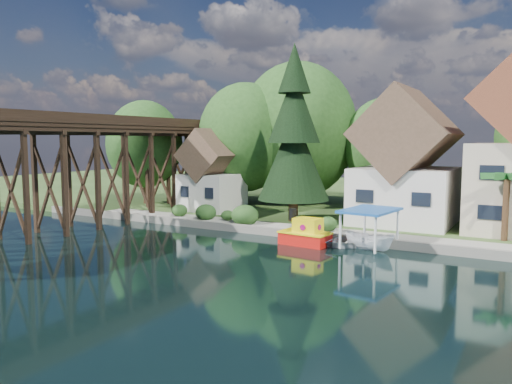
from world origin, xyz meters
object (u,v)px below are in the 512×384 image
house_left (406,166)px  conifer (294,137)px  palm_tree (507,178)px  tugboat (306,234)px  trestle_bridge (101,162)px  boat_canopy (370,233)px  shed (212,176)px  boat_white_a (338,240)px

house_left → conifer: 9.37m
house_left → conifer: conifer is taller
house_left → palm_tree: 8.60m
tugboat → house_left: bearing=65.7°
house_left → conifer: bearing=-156.4°
trestle_bridge → tugboat: bearing=3.3°
palm_tree → boat_canopy: bearing=-146.2°
trestle_bridge → shed: 10.69m
shed → tugboat: (13.58, -8.27, -3.08)m
boat_white_a → tugboat: bearing=99.8°
conifer → tugboat: bearing=-57.6°
house_left → conifer: size_ratio=0.76×
trestle_bridge → boat_canopy: (22.91, 1.67, -4.17)m
palm_tree → tugboat: size_ratio=1.33×
trestle_bridge → tugboat: size_ratio=12.17×
shed → boat_white_a: 17.73m
house_left → palm_tree: bearing=-27.9°
boat_white_a → boat_canopy: bearing=-102.5°
palm_tree → boat_white_a: 11.92m
trestle_bridge → house_left: (23.00, 10.83, -0.21)m
conifer → boat_white_a: (5.98, -5.40, -7.11)m
shed → tugboat: size_ratio=2.16×
boat_white_a → house_left: bearing=-23.8°
house_left → trestle_bridge: bearing=-154.8°
palm_tree → trestle_bridge: bearing=-167.5°
trestle_bridge → shed: bearing=61.8°
boat_white_a → conifer: bearing=38.5°
trestle_bridge → palm_tree: (30.60, 6.81, -0.62)m
tugboat → boat_white_a: tugboat is taller
boat_white_a → boat_canopy: (2.23, -0.12, 0.76)m
shed → house_left: bearing=4.8°
shed → boat_canopy: shed is taller
tugboat → boat_white_a: bearing=19.2°
conifer → boat_canopy: (8.22, -5.52, -6.35)m
conifer → trestle_bridge: bearing=-153.9°
palm_tree → boat_canopy: palm_tree is taller
house_left → tugboat: size_ratio=3.03×
trestle_bridge → conifer: conifer is taller
tugboat → conifer: bearing=122.4°
boat_white_a → shed: bearing=54.9°
boat_canopy → house_left: bearing=89.5°
conifer → tugboat: 9.93m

